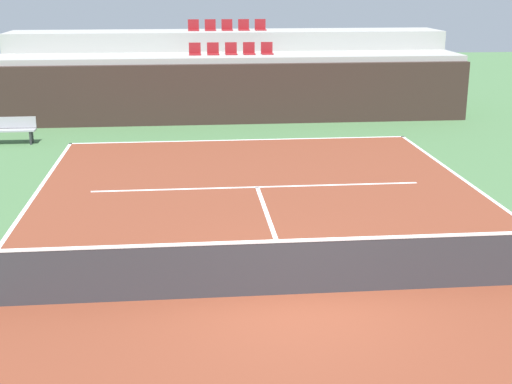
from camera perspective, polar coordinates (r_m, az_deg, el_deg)
The scene contains 12 objects.
ground_plane at distance 11.94m, azimuth 3.19°, elevation -8.21°, with size 80.00×80.00×0.00m, color #477042.
court_surface at distance 11.94m, azimuth 3.19°, elevation -8.19°, with size 11.00×24.00×0.01m, color brown.
baseline_far at distance 23.26m, azimuth -1.27°, elevation 4.20°, with size 11.00×0.10×0.00m, color white.
service_line_far at distance 17.90m, azimuth 0.10°, elevation 0.40°, with size 8.26×0.10×0.00m, color white.
centre_service_line at distance 14.87m, azimuth 1.33°, elevation -3.02°, with size 0.10×6.40×0.00m, color white.
back_wall at distance 25.84m, azimuth -1.77°, elevation 7.85°, with size 17.34×0.30×2.16m, color #33231E.
stands_tier_lower at distance 27.16m, azimuth -1.97°, elevation 8.49°, with size 17.34×2.40×2.36m, color #9E9E99.
stands_tier_upper at distance 29.49m, azimuth -2.29°, elevation 9.83°, with size 17.34×2.40×3.08m, color #9E9E99.
seating_row_lower at distance 27.10m, azimuth -2.01°, elevation 11.24°, with size 3.15×0.44×0.44m.
seating_row_upper at distance 29.43m, azimuth -2.34°, elevation 13.07°, with size 3.15×0.44×0.44m.
tennis_net at distance 11.74m, azimuth 3.23°, elevation -5.96°, with size 11.08×0.08×1.07m.
player_bench at distance 23.96m, azimuth -19.02°, elevation 4.87°, with size 1.50×0.40×0.85m.
Camera 1 is at (-1.71, -10.70, 5.00)m, focal length 49.83 mm.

